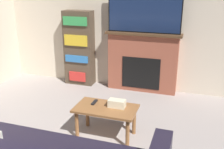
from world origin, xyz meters
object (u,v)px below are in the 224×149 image
(tv, at_px, (144,12))
(bookshelf, at_px, (79,48))
(coffee_table, at_px, (106,112))
(fireplace, at_px, (142,62))

(tv, height_order, bookshelf, tv)
(tv, relative_size, coffee_table, 1.63)
(tv, bearing_deg, fireplace, 90.00)
(coffee_table, xyz_separation_m, bookshelf, (-1.17, 1.73, 0.38))
(coffee_table, height_order, bookshelf, bookshelf)
(tv, relative_size, bookshelf, 0.89)
(fireplace, bearing_deg, coffee_table, -93.56)
(fireplace, xyz_separation_m, tv, (0.00, -0.02, 0.92))
(coffee_table, distance_m, bookshelf, 2.12)
(tv, height_order, coffee_table, tv)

